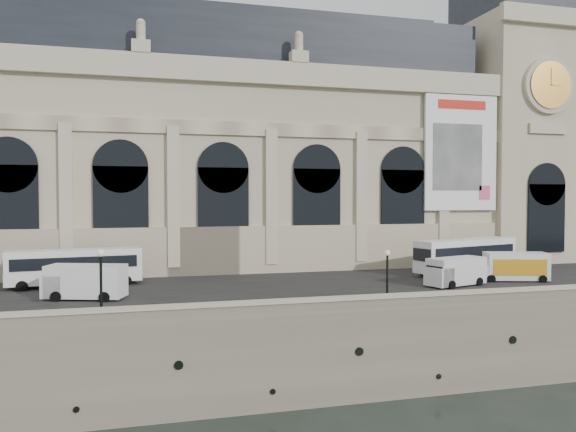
# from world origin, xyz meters

# --- Properties ---
(ground) EXTENTS (260.00, 260.00, 0.00)m
(ground) POSITION_xyz_m (0.00, 0.00, 0.00)
(ground) COLOR black
(ground) RESTS_ON ground
(quay) EXTENTS (160.00, 70.00, 6.00)m
(quay) POSITION_xyz_m (0.00, 35.00, 3.00)
(quay) COLOR gray
(quay) RESTS_ON ground
(street) EXTENTS (160.00, 24.00, 0.06)m
(street) POSITION_xyz_m (0.00, 14.00, 6.03)
(street) COLOR #2D2D2D
(street) RESTS_ON quay
(parapet) EXTENTS (160.00, 1.40, 1.21)m
(parapet) POSITION_xyz_m (0.00, 0.60, 6.62)
(parapet) COLOR gray
(parapet) RESTS_ON quay
(museum) EXTENTS (69.00, 18.70, 29.10)m
(museum) POSITION_xyz_m (-5.98, 30.86, 19.72)
(museum) COLOR beige
(museum) RESTS_ON quay
(clock_pavilion) EXTENTS (13.00, 14.72, 36.70)m
(clock_pavilion) POSITION_xyz_m (34.00, 27.93, 23.42)
(clock_pavilion) COLOR beige
(clock_pavilion) RESTS_ON quay
(bus_left) EXTENTS (11.60, 3.79, 3.36)m
(bus_left) POSITION_xyz_m (-17.87, 17.87, 7.88)
(bus_left) COLOR white
(bus_left) RESTS_ON quay
(bus_right) EXTENTS (12.60, 5.88, 3.65)m
(bus_right) POSITION_xyz_m (20.27, 16.02, 8.05)
(bus_right) COLOR white
(bus_right) RESTS_ON quay
(van_b) EXTENTS (6.54, 4.09, 2.73)m
(van_b) POSITION_xyz_m (-16.70, 11.15, 7.39)
(van_b) COLOR white
(van_b) RESTS_ON quay
(van_c) EXTENTS (6.16, 3.77, 2.57)m
(van_c) POSITION_xyz_m (14.85, 9.43, 7.31)
(van_c) COLOR silver
(van_c) RESTS_ON quay
(box_truck) EXTENTS (7.13, 4.00, 2.74)m
(box_truck) POSITION_xyz_m (21.86, 10.75, 7.38)
(box_truck) COLOR white
(box_truck) RESTS_ON quay
(lamp_left) EXTENTS (0.48, 0.48, 4.75)m
(lamp_left) POSITION_xyz_m (-14.66, 2.01, 8.36)
(lamp_left) COLOR black
(lamp_left) RESTS_ON quay
(lamp_right) EXTENTS (0.42, 0.42, 4.14)m
(lamp_right) POSITION_xyz_m (5.30, 2.75, 8.06)
(lamp_right) COLOR black
(lamp_right) RESTS_ON quay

